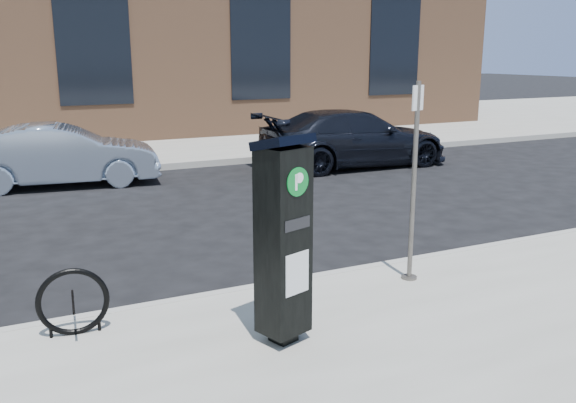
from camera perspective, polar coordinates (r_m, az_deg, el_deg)
ground at (r=6.96m, az=-1.07°, el=-8.64°), size 120.00×120.00×0.00m
sidewalk_far at (r=20.20m, az=-18.01°, el=5.69°), size 60.00×12.00×0.15m
curb_near at (r=6.92m, az=-1.01°, el=-8.12°), size 60.00×0.12×0.16m
curb_far at (r=14.37m, az=-14.60°, el=2.92°), size 60.00×0.12×0.16m
building at (r=23.06m, az=-19.89°, el=16.62°), size 28.00×10.05×8.25m
parking_kiosk at (r=5.23m, az=-0.46°, el=-3.45°), size 0.52×0.49×1.86m
sign_pole at (r=6.83m, az=11.68°, el=1.60°), size 0.19×0.18×2.21m
bike_rack at (r=5.90m, az=-19.47°, el=-8.87°), size 0.64×0.11×0.64m
car_silver at (r=13.26m, az=-20.44°, el=4.08°), size 3.97×1.82×1.26m
car_dark at (r=14.73m, az=6.16°, el=5.92°), size 4.74×2.04×1.36m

